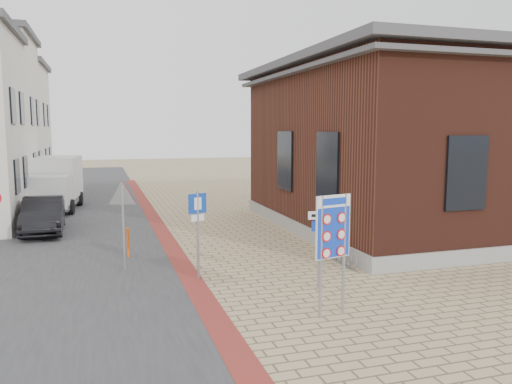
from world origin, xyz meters
TOP-DOWN VIEW (x-y plane):
  - ground at (0.00, 0.00)m, footprint 120.00×120.00m
  - road_strip at (-5.50, 15.00)m, footprint 7.00×60.00m
  - curb_strip at (-2.00, 10.00)m, footprint 0.60×40.00m
  - brick_building at (8.99, 7.00)m, footprint 13.00×13.00m
  - bike_rack at (2.65, 2.20)m, footprint 0.08×1.80m
  - sedan at (-6.50, 10.10)m, footprint 1.63×4.30m
  - box_truck at (-6.48, 15.86)m, footprint 2.56×5.28m
  - border_sign at (0.50, -1.50)m, footprint 0.90×0.26m
  - essen_sign at (1.00, 0.30)m, footprint 0.58×0.13m
  - parking_sign at (-1.80, 2.00)m, footprint 0.52×0.22m
  - yield_sign at (-3.68, 3.50)m, footprint 0.88×0.36m
  - bollard at (-3.50, 5.00)m, footprint 0.11×0.11m

SIDE VIEW (x-z plane):
  - ground at x=0.00m, z-range 0.00..0.00m
  - road_strip at x=-5.50m, z-range 0.00..0.02m
  - curb_strip at x=-2.00m, z-range 0.00..0.03m
  - bike_rack at x=2.65m, z-range -0.04..0.56m
  - bollard at x=-3.50m, z-range 0.00..0.96m
  - sedan at x=-6.50m, z-range 0.00..1.40m
  - box_truck at x=-6.48m, z-range 0.04..2.71m
  - essen_sign at x=1.00m, z-range 0.32..2.47m
  - parking_sign at x=-1.80m, z-range 0.44..2.88m
  - border_sign at x=0.50m, z-range 0.58..3.27m
  - yield_sign at x=-3.68m, z-range 0.68..3.26m
  - brick_building at x=8.99m, z-range 0.09..6.89m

